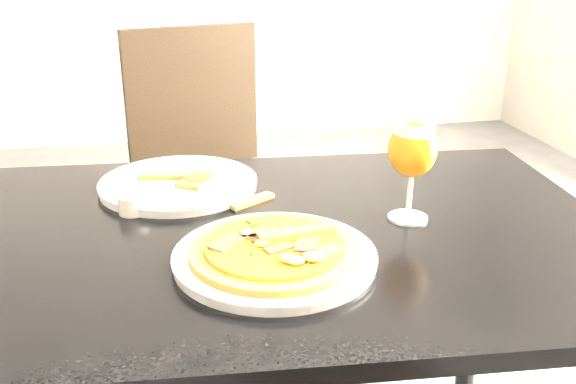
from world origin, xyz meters
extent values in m
cube|color=black|center=(0.26, -0.11, 0.73)|extent=(1.26, 0.90, 0.03)
cylinder|color=black|center=(-0.25, 0.28, 0.36)|extent=(0.05, 0.05, 0.72)
cylinder|color=black|center=(0.82, 0.18, 0.36)|extent=(0.05, 0.05, 0.72)
cube|color=black|center=(0.22, 0.72, 0.48)|extent=(0.55, 0.55, 0.04)
cylinder|color=black|center=(0.09, 0.50, 0.23)|extent=(0.04, 0.04, 0.46)
cylinder|color=black|center=(0.44, 0.59, 0.23)|extent=(0.04, 0.04, 0.46)
cylinder|color=black|center=(0.00, 0.85, 0.23)|extent=(0.04, 0.04, 0.46)
cylinder|color=black|center=(0.35, 0.94, 0.23)|extent=(0.04, 0.04, 0.46)
cube|color=black|center=(0.17, 0.92, 0.75)|extent=(0.43, 0.14, 0.45)
cylinder|color=silver|center=(0.22, -0.23, 0.76)|extent=(0.33, 0.33, 0.02)
cylinder|color=#985B24|center=(0.22, -0.24, 0.77)|extent=(0.27, 0.27, 0.01)
cylinder|color=#BB600F|center=(0.22, -0.24, 0.78)|extent=(0.22, 0.22, 0.01)
cube|color=#482A1F|center=(0.25, -0.24, 0.79)|extent=(0.05, 0.03, 0.00)
cube|color=#482A1F|center=(0.25, -0.19, 0.79)|extent=(0.05, 0.06, 0.00)
cube|color=#482A1F|center=(0.19, -0.18, 0.79)|extent=(0.05, 0.06, 0.00)
cube|color=#482A1F|center=(0.19, -0.24, 0.79)|extent=(0.05, 0.03, 0.00)
cube|color=#482A1F|center=(0.20, -0.28, 0.79)|extent=(0.05, 0.06, 0.00)
cube|color=#482A1F|center=(0.26, -0.30, 0.79)|extent=(0.05, 0.06, 0.00)
ellipsoid|color=gold|center=(0.24, -0.23, 0.79)|extent=(0.03, 0.03, 0.01)
ellipsoid|color=gold|center=(0.23, -0.17, 0.79)|extent=(0.03, 0.03, 0.01)
ellipsoid|color=gold|center=(0.21, -0.22, 0.79)|extent=(0.03, 0.03, 0.01)
ellipsoid|color=gold|center=(0.15, -0.24, 0.79)|extent=(0.03, 0.03, 0.01)
ellipsoid|color=gold|center=(0.21, -0.25, 0.79)|extent=(0.03, 0.03, 0.01)
ellipsoid|color=gold|center=(0.24, -0.30, 0.79)|extent=(0.03, 0.03, 0.01)
ellipsoid|color=gold|center=(0.24, -0.24, 0.79)|extent=(0.03, 0.03, 0.01)
cube|color=#19470C|center=(0.23, -0.22, 0.79)|extent=(0.01, 0.02, 0.00)
cube|color=#19470C|center=(0.21, -0.19, 0.79)|extent=(0.01, 0.02, 0.00)
cube|color=#19470C|center=(0.17, -0.18, 0.79)|extent=(0.01, 0.01, 0.00)
cube|color=#19470C|center=(0.19, -0.23, 0.79)|extent=(0.02, 0.01, 0.00)
cube|color=#19470C|center=(0.17, -0.26, 0.79)|extent=(0.02, 0.01, 0.00)
cube|color=#19470C|center=(0.21, -0.25, 0.79)|extent=(0.01, 0.02, 0.00)
cube|color=#19470C|center=(0.22, -0.28, 0.79)|extent=(0.00, 0.02, 0.00)
cube|color=#19470C|center=(0.26, -0.30, 0.79)|extent=(0.01, 0.02, 0.00)
cube|color=#19470C|center=(0.25, -0.25, 0.79)|extent=(0.02, 0.01, 0.00)
cube|color=#19470C|center=(0.28, -0.23, 0.79)|extent=(0.02, 0.00, 0.00)
cube|color=#19470C|center=(0.23, -0.23, 0.79)|extent=(0.02, 0.01, 0.00)
cube|color=#985B24|center=(0.26, -0.22, 0.79)|extent=(0.13, 0.04, 0.01)
cylinder|color=silver|center=(0.09, 0.13, 0.76)|extent=(0.37, 0.37, 0.02)
cube|color=#985B24|center=(0.06, 0.15, 0.77)|extent=(0.11, 0.04, 0.01)
cube|color=#985B24|center=(0.13, 0.11, 0.77)|extent=(0.10, 0.11, 0.01)
cylinder|color=#BB600F|center=(0.13, 0.11, 0.78)|extent=(0.05, 0.05, 0.00)
cube|color=#985B24|center=(0.22, 0.02, 0.75)|extent=(0.10, 0.07, 0.01)
cylinder|color=silver|center=(0.00, 0.02, 0.77)|extent=(0.05, 0.05, 0.04)
cylinder|color=yellow|center=(0.00, 0.02, 0.78)|extent=(0.05, 0.05, 0.01)
cylinder|color=silver|center=(0.49, -0.11, 0.75)|extent=(0.07, 0.07, 0.01)
cylinder|color=silver|center=(0.49, -0.11, 0.79)|extent=(0.01, 0.01, 0.08)
ellipsoid|color=#9B5F0F|center=(0.49, -0.11, 0.88)|extent=(0.09, 0.09, 0.10)
cylinder|color=white|center=(0.49, -0.11, 0.92)|extent=(0.07, 0.07, 0.02)
camera|label=1|loc=(0.06, -1.13, 1.23)|focal=40.00mm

